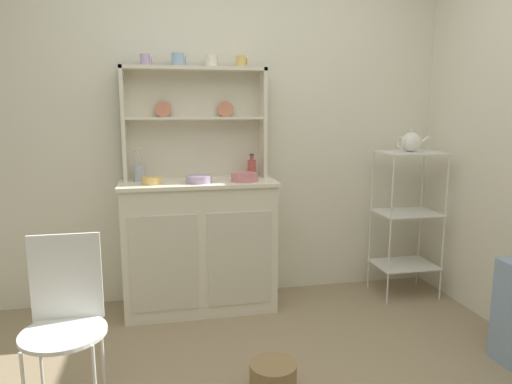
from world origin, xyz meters
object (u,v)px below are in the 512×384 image
(cup_lilac_0, at_px, (145,60))
(utensil_jar, at_px, (139,173))
(floor_basket, at_px, (273,379))
(hutch_shelf_unit, at_px, (195,115))
(bowl_mixing_large, at_px, (152,180))
(jam_bottle, at_px, (252,168))
(porcelain_teapot, at_px, (411,142))
(wire_chair, at_px, (65,313))
(hutch_cabinet, at_px, (200,244))
(bakers_rack, at_px, (407,209))

(cup_lilac_0, relative_size, utensil_jar, 0.36)
(floor_basket, distance_m, utensil_jar, 1.61)
(floor_basket, bearing_deg, hutch_shelf_unit, 101.35)
(utensil_jar, bearing_deg, cup_lilac_0, 32.91)
(hutch_shelf_unit, relative_size, cup_lilac_0, 12.17)
(cup_lilac_0, relative_size, bowl_mixing_large, 0.63)
(cup_lilac_0, distance_m, jam_bottle, 1.02)
(utensil_jar, height_order, porcelain_teapot, porcelain_teapot)
(wire_chair, relative_size, jam_bottle, 5.00)
(jam_bottle, bearing_deg, floor_basket, -96.33)
(porcelain_teapot, bearing_deg, floor_basket, -140.79)
(hutch_cabinet, bearing_deg, bowl_mixing_large, -166.55)
(hutch_shelf_unit, distance_m, cup_lilac_0, 0.48)
(porcelain_teapot, bearing_deg, wire_chair, -154.89)
(jam_bottle, bearing_deg, porcelain_teapot, -7.64)
(bakers_rack, xyz_separation_m, wire_chair, (-2.21, -1.04, -0.14))
(hutch_shelf_unit, xyz_separation_m, bakers_rack, (1.53, -0.23, -0.69))
(floor_basket, xyz_separation_m, bowl_mixing_large, (-0.56, 1.04, 0.85))
(hutch_shelf_unit, bearing_deg, utensil_jar, -167.37)
(hutch_cabinet, height_order, jam_bottle, jam_bottle)
(floor_basket, bearing_deg, porcelain_teapot, 39.21)
(cup_lilac_0, bearing_deg, bowl_mixing_large, -86.19)
(bakers_rack, bearing_deg, hutch_shelf_unit, 171.40)
(hutch_shelf_unit, bearing_deg, bakers_rack, -8.60)
(bakers_rack, distance_m, bowl_mixing_large, 1.86)
(floor_basket, distance_m, bowl_mixing_large, 1.45)
(floor_basket, bearing_deg, wire_chair, 179.71)
(bakers_rack, relative_size, jam_bottle, 6.39)
(porcelain_teapot, bearing_deg, hutch_cabinet, 177.49)
(porcelain_teapot, bearing_deg, jam_bottle, 172.36)
(bakers_rack, relative_size, porcelain_teapot, 4.68)
(wire_chair, height_order, utensil_jar, utensil_jar)
(bakers_rack, relative_size, cup_lilac_0, 13.47)
(porcelain_teapot, bearing_deg, utensil_jar, 175.69)
(bakers_rack, xyz_separation_m, floor_basket, (-1.28, -1.04, -0.58))
(bakers_rack, bearing_deg, utensil_jar, 175.69)
(wire_chair, distance_m, porcelain_teapot, 2.53)
(bowl_mixing_large, bearing_deg, bakers_rack, 0.19)
(wire_chair, xyz_separation_m, cup_lilac_0, (0.36, 1.23, 1.19))
(hutch_shelf_unit, distance_m, jam_bottle, 0.54)
(hutch_shelf_unit, height_order, utensil_jar, hutch_shelf_unit)
(utensil_jar, xyz_separation_m, porcelain_teapot, (1.92, -0.14, 0.19))
(hutch_shelf_unit, bearing_deg, floor_basket, -78.65)
(cup_lilac_0, xyz_separation_m, jam_bottle, (0.71, -0.04, -0.73))
(bowl_mixing_large, bearing_deg, floor_basket, -61.50)
(bakers_rack, xyz_separation_m, porcelain_teapot, (-0.00, 0.00, 0.50))
(bowl_mixing_large, bearing_deg, porcelain_teapot, 0.19)
(hutch_cabinet, distance_m, floor_basket, 1.20)
(bowl_mixing_large, height_order, utensil_jar, utensil_jar)
(hutch_shelf_unit, distance_m, wire_chair, 1.66)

